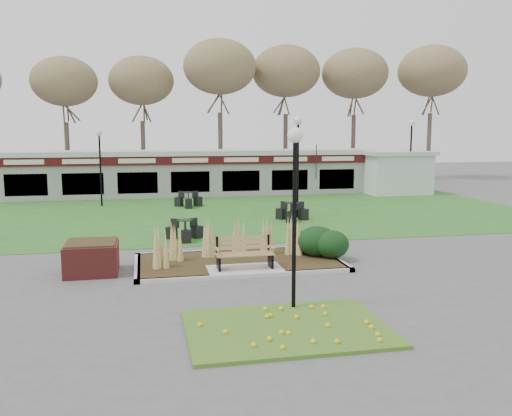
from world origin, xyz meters
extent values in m
plane|color=#515154|center=(0.00, 0.00, 0.00)|extent=(100.00, 100.00, 0.00)
cube|color=#23631F|center=(0.00, 12.00, 0.01)|extent=(34.00, 16.00, 0.02)
cube|color=#35601B|center=(0.00, -4.60, 0.04)|extent=(4.20, 3.00, 0.08)
cube|color=#2E2112|center=(0.00, 1.20, 0.06)|extent=(6.22, 3.22, 0.12)
cube|color=#B7B7B2|center=(0.00, -0.41, 0.06)|extent=(6.40, 0.18, 0.12)
cube|color=#B7B7B2|center=(0.00, 2.81, 0.06)|extent=(6.40, 0.18, 0.12)
cube|color=#B7B7B2|center=(-3.11, 1.20, 0.06)|extent=(0.18, 3.40, 0.12)
cube|color=#B7B7B2|center=(3.11, 1.20, 0.06)|extent=(0.18, 3.40, 0.12)
cube|color=#B7B7B2|center=(0.00, 0.15, 0.07)|extent=(2.20, 1.20, 0.13)
cone|color=tan|center=(-1.90, 1.60, 0.70)|extent=(0.36, 0.36, 1.15)
cone|color=tan|center=(-0.90, 2.00, 0.70)|extent=(0.36, 0.36, 1.15)
cone|color=tan|center=(0.20, 2.20, 0.70)|extent=(0.36, 0.36, 1.15)
cone|color=tan|center=(1.10, 2.00, 0.70)|extent=(0.36, 0.36, 1.15)
cone|color=tan|center=(1.90, 1.60, 0.70)|extent=(0.36, 0.36, 1.15)
cone|color=tan|center=(-2.40, 0.80, 0.70)|extent=(0.36, 0.36, 1.15)
ellipsoid|color=black|center=(2.60, 1.40, 0.59)|extent=(1.21, 1.10, 0.99)
ellipsoid|color=black|center=(3.00, 1.00, 0.54)|extent=(1.10, 1.00, 0.90)
ellipsoid|color=black|center=(2.90, 1.90, 0.53)|extent=(1.06, 0.96, 0.86)
ellipsoid|color=black|center=(2.30, 1.90, 0.48)|extent=(0.92, 0.84, 0.76)
cube|color=#916641|center=(0.00, 0.15, 0.56)|extent=(1.70, 0.57, 0.04)
cube|color=#916641|center=(0.00, 0.46, 0.84)|extent=(1.70, 0.13, 0.44)
cube|color=black|center=(-0.78, 0.15, 0.34)|extent=(0.06, 0.55, 0.42)
cube|color=black|center=(0.78, 0.15, 0.34)|extent=(0.06, 0.55, 0.42)
cube|color=black|center=(-0.78, 0.45, 0.81)|extent=(0.06, 0.06, 0.50)
cube|color=black|center=(0.78, 0.45, 0.81)|extent=(0.06, 0.06, 0.50)
cube|color=#916641|center=(-0.82, 0.13, 0.74)|extent=(0.05, 0.50, 0.04)
cube|color=#916641|center=(0.82, 0.13, 0.74)|extent=(0.05, 0.50, 0.04)
cube|color=maroon|center=(-4.40, 1.00, 0.45)|extent=(1.50, 1.50, 0.90)
cube|color=#2E2112|center=(-4.40, 1.00, 0.92)|extent=(1.40, 1.40, 0.06)
cube|color=#949497|center=(0.00, 20.00, 1.30)|extent=(24.00, 3.00, 2.60)
cube|color=#420E0F|center=(0.00, 18.45, 2.35)|extent=(24.00, 0.18, 0.55)
cube|color=silver|center=(0.00, 20.00, 2.75)|extent=(24.60, 3.40, 0.30)
cube|color=silver|center=(0.00, 18.34, 2.35)|extent=(22.00, 0.02, 0.28)
cube|color=black|center=(0.00, 18.55, 1.00)|extent=(22.00, 0.10, 1.30)
cube|color=silver|center=(13.50, 18.00, 1.30)|extent=(4.00, 3.00, 2.60)
cube|color=silver|center=(13.50, 18.00, 2.70)|extent=(4.40, 3.40, 0.25)
cylinder|color=#47382B|center=(-9.00, 28.00, 2.59)|extent=(0.36, 0.36, 5.17)
ellipsoid|color=brown|center=(-9.00, 28.00, 8.39)|extent=(5.24, 5.24, 3.93)
cylinder|color=#47382B|center=(-3.00, 28.00, 2.59)|extent=(0.36, 0.36, 5.17)
ellipsoid|color=brown|center=(-3.00, 28.00, 8.39)|extent=(5.24, 5.24, 3.93)
cylinder|color=#47382B|center=(3.00, 28.00, 2.59)|extent=(0.36, 0.36, 5.17)
ellipsoid|color=brown|center=(3.00, 28.00, 8.39)|extent=(5.24, 5.24, 3.93)
cylinder|color=#47382B|center=(9.00, 28.00, 2.59)|extent=(0.36, 0.36, 5.17)
ellipsoid|color=brown|center=(9.00, 28.00, 8.39)|extent=(5.24, 5.24, 3.93)
cylinder|color=#47382B|center=(15.00, 28.00, 2.59)|extent=(0.36, 0.36, 5.17)
ellipsoid|color=brown|center=(15.00, 28.00, 8.39)|extent=(5.24, 5.24, 3.93)
cylinder|color=#47382B|center=(21.00, 28.00, 2.59)|extent=(0.36, 0.36, 5.17)
ellipsoid|color=brown|center=(21.00, 28.00, 8.39)|extent=(5.24, 5.24, 3.93)
cylinder|color=black|center=(0.49, -3.39, 1.95)|extent=(0.10, 0.10, 3.90)
sphere|color=white|center=(0.49, -3.39, 4.05)|extent=(0.35, 0.35, 0.35)
cylinder|color=black|center=(4.32, 9.54, 2.22)|extent=(0.11, 0.11, 4.45)
sphere|color=white|center=(4.32, 9.54, 4.63)|extent=(0.40, 0.40, 0.40)
cylinder|color=black|center=(14.00, 16.98, 2.24)|extent=(0.11, 0.11, 4.48)
sphere|color=white|center=(14.00, 16.98, 4.66)|extent=(0.40, 0.40, 0.40)
cylinder|color=black|center=(-5.14, 15.66, 1.95)|extent=(0.10, 0.10, 3.90)
sphere|color=white|center=(-5.14, 15.66, 4.06)|extent=(0.35, 0.35, 0.35)
cylinder|color=black|center=(-0.47, 14.34, 0.04)|extent=(0.48, 0.48, 0.03)
cylinder|color=black|center=(-0.47, 14.34, 0.42)|extent=(0.05, 0.05, 0.79)
cylinder|color=black|center=(-0.47, 14.34, 0.83)|extent=(0.66, 0.66, 0.03)
cube|color=black|center=(0.06, 14.60, 0.27)|extent=(0.50, 0.50, 0.50)
cube|color=black|center=(-0.98, 14.67, 0.27)|extent=(0.52, 0.52, 0.50)
cube|color=black|center=(-0.51, 13.74, 0.27)|extent=(0.40, 0.40, 0.50)
cylinder|color=black|center=(-1.36, 5.31, 0.04)|extent=(0.45, 0.45, 0.03)
cylinder|color=black|center=(-1.36, 5.31, 0.40)|extent=(0.05, 0.05, 0.74)
cylinder|color=black|center=(-1.36, 5.31, 0.78)|extent=(0.62, 0.62, 0.03)
cube|color=black|center=(-0.87, 5.60, 0.26)|extent=(0.48, 0.48, 0.47)
cube|color=black|center=(-1.85, 5.60, 0.26)|extent=(0.48, 0.48, 0.47)
cube|color=black|center=(-1.36, 4.75, 0.26)|extent=(0.35, 0.35, 0.47)
cylinder|color=black|center=(3.85, 8.84, 0.04)|extent=(0.49, 0.49, 0.03)
cylinder|color=black|center=(3.85, 8.84, 0.43)|extent=(0.06, 0.06, 0.80)
cylinder|color=black|center=(3.85, 8.84, 0.84)|extent=(0.66, 0.66, 0.03)
cube|color=black|center=(4.45, 8.94, 0.27)|extent=(0.43, 0.43, 0.51)
cube|color=black|center=(3.46, 9.31, 0.27)|extent=(0.53, 0.53, 0.51)
cube|color=black|center=(3.63, 8.27, 0.27)|extent=(0.48, 0.48, 0.51)
cylinder|color=black|center=(8.00, 18.00, 1.10)|extent=(0.06, 0.06, 2.20)
imported|color=#2E49A4|center=(8.00, 18.00, 1.37)|extent=(1.76, 1.79, 1.58)
camera|label=1|loc=(-2.86, -15.13, 4.15)|focal=38.00mm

